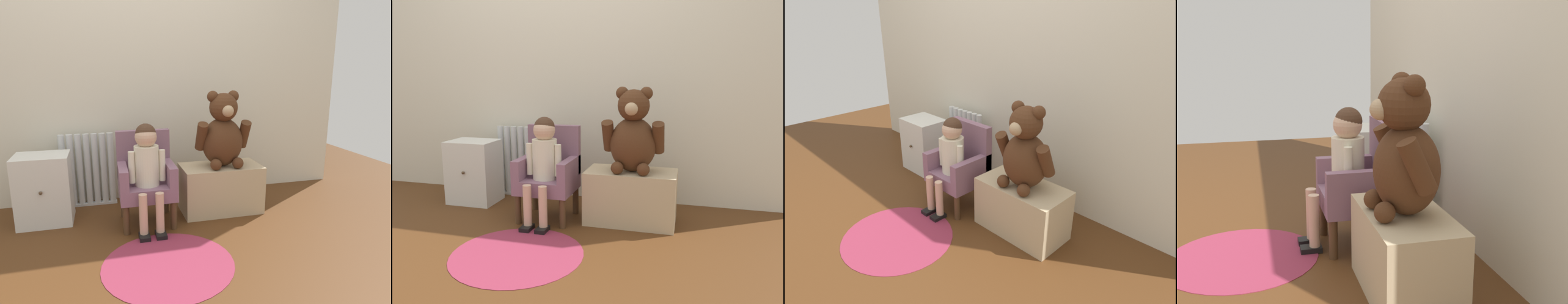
% 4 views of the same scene
% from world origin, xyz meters
% --- Properties ---
extents(ground_plane, '(6.00, 6.00, 0.00)m').
position_xyz_m(ground_plane, '(0.00, 0.00, 0.00)').
color(ground_plane, '#502D14').
extents(back_wall, '(3.80, 0.05, 2.40)m').
position_xyz_m(back_wall, '(0.00, 1.10, 1.20)').
color(back_wall, beige).
rests_on(back_wall, ground_plane).
extents(radiator, '(0.43, 0.05, 0.60)m').
position_xyz_m(radiator, '(-0.38, 0.98, 0.30)').
color(radiator, silver).
rests_on(radiator, ground_plane).
extents(small_dresser, '(0.37, 0.31, 0.51)m').
position_xyz_m(small_dresser, '(-0.68, 0.72, 0.25)').
color(small_dresser, silver).
rests_on(small_dresser, ground_plane).
extents(child_armchair, '(0.39, 0.37, 0.66)m').
position_xyz_m(child_armchair, '(0.03, 0.56, 0.33)').
color(child_armchair, slate).
rests_on(child_armchair, ground_plane).
extents(child_figure, '(0.25, 0.35, 0.74)m').
position_xyz_m(child_figure, '(0.03, 0.45, 0.48)').
color(child_figure, silver).
rests_on(child_figure, ground_plane).
extents(low_bench, '(0.62, 0.33, 0.37)m').
position_xyz_m(low_bench, '(0.62, 0.60, 0.18)').
color(low_bench, tan).
rests_on(low_bench, ground_plane).
extents(large_teddy_bear, '(0.42, 0.29, 0.57)m').
position_xyz_m(large_teddy_bear, '(0.63, 0.59, 0.62)').
color(large_teddy_bear, '#4C2B17').
rests_on(large_teddy_bear, low_bench).
extents(floor_rug, '(0.76, 0.76, 0.01)m').
position_xyz_m(floor_rug, '(0.07, -0.08, 0.00)').
color(floor_rug, '#8C2B43').
rests_on(floor_rug, ground_plane).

